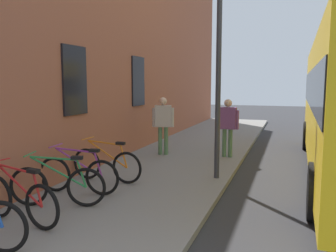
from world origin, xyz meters
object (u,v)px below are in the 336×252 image
Objects in this scene: bicycle_under_window at (78,175)px; pedestrian_near_bus at (228,122)px; pedestrian_by_facade at (163,120)px; street_lamp at (219,37)px; bicycle_end_of_row at (19,200)px; bicycle_leaning_wall at (107,164)px; bicycle_mid_rack at (58,185)px.

pedestrian_near_bus is at bearing -26.38° from bicycle_under_window.
pedestrian_by_facade is at bearing -3.70° from bicycle_under_window.
bicycle_end_of_row is at bearing 146.83° from street_lamp.
bicycle_end_of_row is 6.48m from pedestrian_near_bus.
bicycle_leaning_wall is (2.54, -0.11, 0.00)m from bicycle_end_of_row.
bicycle_end_of_row is at bearing 159.84° from pedestrian_near_bus.
bicycle_mid_rack is at bearing 140.75° from street_lamp.
bicycle_under_window is (0.75, 0.08, -0.00)m from bicycle_mid_rack.
bicycle_under_window is 1.00× the size of bicycle_leaning_wall.
bicycle_mid_rack is 0.96× the size of bicycle_leaning_wall.
bicycle_leaning_wall is (0.95, -0.10, 0.00)m from bicycle_under_window.
street_lamp reaches higher than pedestrian_near_bus.
bicycle_under_window is at bearing 176.30° from pedestrian_by_facade.
street_lamp is (2.83, -2.31, 2.85)m from bicycle_mid_rack.
bicycle_leaning_wall is at bearing -6.06° from bicycle_under_window.
street_lamp is at bearing -175.79° from pedestrian_near_bus.
bicycle_mid_rack is 4.63m from street_lamp.
bicycle_end_of_row is 5.23m from street_lamp.
bicycle_leaning_wall is at bearing 148.98° from pedestrian_near_bus.
bicycle_leaning_wall is 3.83m from street_lamp.
pedestrian_near_bus reaches higher than bicycle_under_window.
bicycle_under_window is at bearing 153.62° from pedestrian_near_bus.
bicycle_under_window is 0.32× the size of street_lamp.
street_lamp is at bearing -134.01° from pedestrian_by_facade.
street_lamp is (2.08, -2.39, 2.85)m from bicycle_under_window.
pedestrian_by_facade is (5.72, -0.28, 0.70)m from bicycle_end_of_row.
bicycle_mid_rack is at bearing 157.72° from pedestrian_near_bus.
street_lamp reaches higher than pedestrian_by_facade.
bicycle_mid_rack is at bearing 179.29° from bicycle_leaning_wall.
bicycle_leaning_wall is 0.99× the size of pedestrian_by_facade.
bicycle_under_window is 0.99× the size of pedestrian_by_facade.
street_lamp is (-2.05, -2.12, 2.15)m from pedestrian_by_facade.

